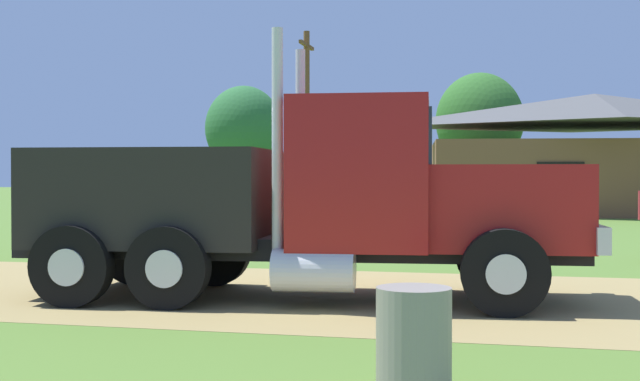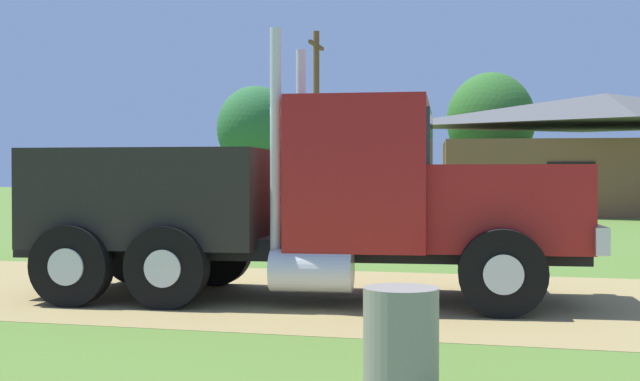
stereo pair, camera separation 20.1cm
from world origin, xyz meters
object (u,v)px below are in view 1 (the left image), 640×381
steel_barrel (414,343)px  shed_building (595,156)px  truck_foreground_white (298,203)px  utility_pole_near (307,117)px

steel_barrel → shed_building: 31.75m
truck_foreground_white → shed_building: bearing=77.0°
shed_building → utility_pole_near: (-12.00, -3.11, 1.64)m
shed_building → truck_foreground_white: bearing=-103.0°
truck_foreground_white → utility_pole_near: bearing=103.9°
truck_foreground_white → shed_building: (6.16, 26.73, 1.24)m
shed_building → utility_pole_near: size_ratio=1.95×
utility_pole_near → truck_foreground_white: bearing=-76.1°
steel_barrel → utility_pole_near: utility_pole_near is taller
truck_foreground_white → utility_pole_near: utility_pole_near is taller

